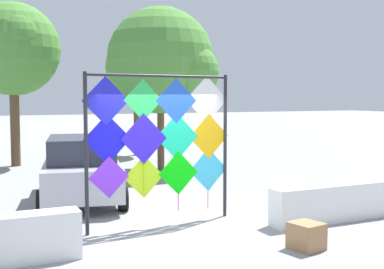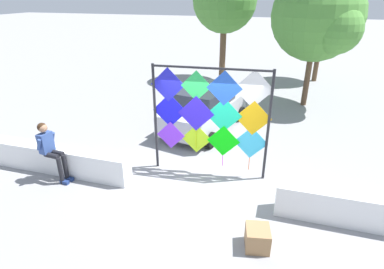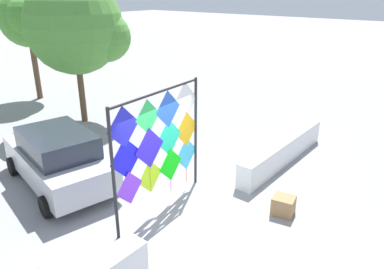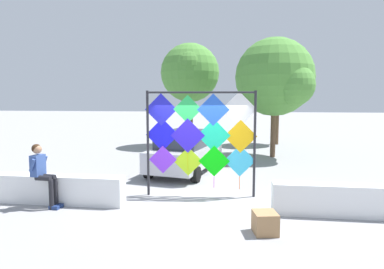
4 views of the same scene
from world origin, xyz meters
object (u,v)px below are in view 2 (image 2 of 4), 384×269
Objects in this scene: tree_palm_like at (324,10)px; kite_display_rack at (211,112)px; seated_vendor at (50,147)px; tree_broadleaf at (319,15)px; parked_car at (205,108)px; cardboard_box_large at (257,238)px.

kite_display_rack is at bearing -106.20° from tree_palm_like.
seated_vendor is 0.29× the size of tree_broadleaf.
seated_vendor is 5.26m from parked_car.
tree_palm_like is at bearing 60.87° from seated_vendor.
seated_vendor is 0.32× the size of tree_palm_like.
cardboard_box_large is at bearing -65.41° from parked_car.
tree_broadleaf reaches higher than kite_display_rack.
tree_palm_like reaches higher than seated_vendor.
tree_broadleaf reaches higher than parked_car.
seated_vendor is at bearing -119.13° from tree_palm_like.
kite_display_rack is 7.48m from tree_broadleaf.
tree_broadleaf reaches higher than seated_vendor.
tree_palm_like is (4.06, 8.03, 2.90)m from parked_car.
seated_vendor is 5.42m from cardboard_box_large.
parked_car is (-0.89, 2.88, -0.96)m from kite_display_rack.
tree_palm_like is at bearing 63.16° from parked_car.
cardboard_box_large is at bearing -97.10° from tree_broadleaf.
tree_broadleaf is at bearing -96.74° from tree_palm_like.
tree_palm_like is (1.63, 13.33, 3.46)m from cardboard_box_large.
cardboard_box_large is (2.43, -5.30, -0.55)m from parked_car.
seated_vendor is at bearing 170.33° from cardboard_box_large.
parked_car is at bearing -116.84° from tree_palm_like.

